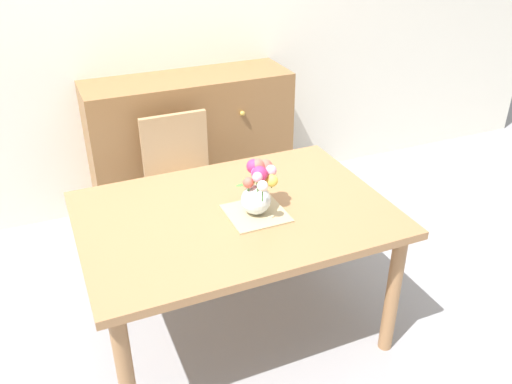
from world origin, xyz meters
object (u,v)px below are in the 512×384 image
object	(u,v)px
flower_vase	(258,187)
dresser	(191,146)
dining_table	(235,226)
chair_far	(182,177)

from	to	relation	value
flower_vase	dresser	bearing A→B (deg)	86.37
dining_table	chair_far	size ratio (longest dim) A/B	1.64
dresser	flower_vase	world-z (taller)	same
dresser	flower_vase	xyz separation A→B (m)	(-0.09, -1.38, 0.38)
dresser	chair_far	bearing A→B (deg)	-113.98
chair_far	flower_vase	world-z (taller)	flower_vase
dresser	dining_table	bearing A→B (deg)	-97.88
flower_vase	chair_far	bearing A→B (deg)	97.64
dresser	flower_vase	distance (m)	1.44
dining_table	dresser	bearing A→B (deg)	82.12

